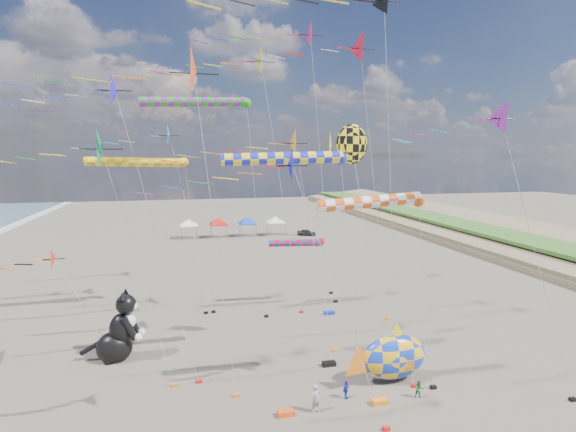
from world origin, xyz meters
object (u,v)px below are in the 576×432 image
(parked_car, at_px, (306,232))
(child_green, at_px, (419,389))
(fish_inflatable, at_px, (392,357))
(child_blue, at_px, (346,390))
(cat_inflatable, at_px, (117,325))
(person_adult, at_px, (316,399))

(parked_car, bearing_deg, child_green, -162.70)
(fish_inflatable, xyz_separation_m, parked_car, (9.05, 50.73, -1.06))
(child_blue, bearing_deg, parked_car, 36.40)
(cat_inflatable, bearing_deg, child_blue, -24.11)
(child_green, bearing_deg, cat_inflatable, 164.09)
(cat_inflatable, distance_m, person_adult, 14.79)
(fish_inflatable, distance_m, child_green, 2.51)
(cat_inflatable, height_order, parked_car, cat_inflatable)
(fish_inflatable, height_order, child_green, fish_inflatable)
(child_green, height_order, parked_car, parked_car)
(cat_inflatable, height_order, person_adult, cat_inflatable)
(child_green, bearing_deg, person_adult, -167.96)
(person_adult, distance_m, child_blue, 2.32)
(person_adult, relative_size, child_blue, 1.45)
(fish_inflatable, height_order, parked_car, fish_inflatable)
(cat_inflatable, bearing_deg, fish_inflatable, -15.09)
(cat_inflatable, height_order, fish_inflatable, cat_inflatable)
(fish_inflatable, relative_size, child_blue, 5.33)
(fish_inflatable, relative_size, person_adult, 3.68)
(fish_inflatable, bearing_deg, parked_car, 79.89)
(fish_inflatable, xyz_separation_m, person_adult, (-5.61, -2.15, -0.83))
(child_blue, distance_m, parked_car, 53.43)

